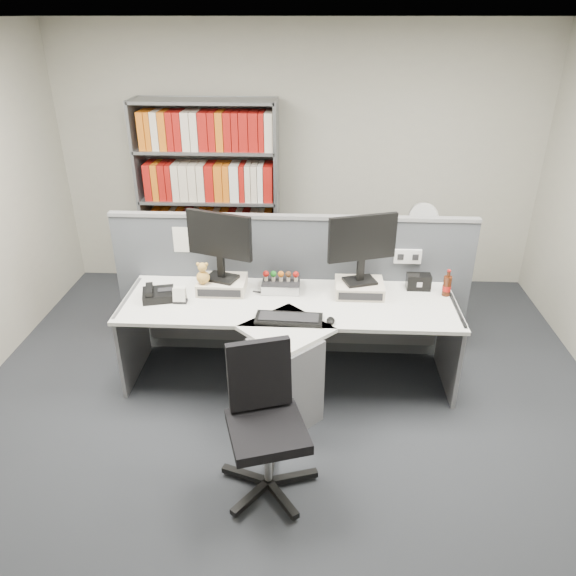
# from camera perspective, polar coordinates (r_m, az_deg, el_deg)

# --- Properties ---
(ground) EXTENTS (5.50, 5.50, 0.00)m
(ground) POSITION_cam_1_polar(r_m,az_deg,el_deg) (4.00, -0.50, -16.15)
(ground) COLOR #2C2E34
(ground) RESTS_ON ground
(room_shell) EXTENTS (5.04, 5.54, 2.72)m
(room_shell) POSITION_cam_1_polar(r_m,az_deg,el_deg) (3.08, -0.64, 9.07)
(room_shell) COLOR #AEAB9B
(room_shell) RESTS_ON ground
(partition) EXTENTS (3.00, 0.08, 1.27)m
(partition) POSITION_cam_1_polar(r_m,az_deg,el_deg) (4.67, 0.44, 0.33)
(partition) COLOR #4A4E54
(partition) RESTS_ON ground
(desk) EXTENTS (2.60, 1.20, 0.72)m
(desk) POSITION_cam_1_polar(r_m,az_deg,el_deg) (4.19, -0.04, -6.01)
(desk) COLOR white
(desk) RESTS_ON ground
(monitor_riser_left) EXTENTS (0.38, 0.31, 0.10)m
(monitor_riser_left) POSITION_cam_1_polar(r_m,az_deg,el_deg) (4.43, -6.89, 0.34)
(monitor_riser_left) COLOR beige
(monitor_riser_left) RESTS_ON desk
(monitor_riser_right) EXTENTS (0.38, 0.31, 0.10)m
(monitor_riser_right) POSITION_cam_1_polar(r_m,az_deg,el_deg) (4.38, 7.44, 0.00)
(monitor_riser_right) COLOR beige
(monitor_riser_right) RESTS_ON desk
(monitor_left) EXTENTS (0.53, 0.25, 0.56)m
(monitor_left) POSITION_cam_1_polar(r_m,az_deg,el_deg) (4.27, -7.15, 4.93)
(monitor_left) COLOR black
(monitor_left) RESTS_ON monitor_riser_left
(monitor_right) EXTENTS (0.53, 0.24, 0.56)m
(monitor_right) POSITION_cam_1_polar(r_m,az_deg,el_deg) (4.23, 7.74, 4.64)
(monitor_right) COLOR black
(monitor_right) RESTS_ON monitor_riser_right
(desktop_pc) EXTENTS (0.30, 0.27, 0.08)m
(desktop_pc) POSITION_cam_1_polar(r_m,az_deg,el_deg) (4.43, -0.73, 0.39)
(desktop_pc) COLOR black
(desktop_pc) RESTS_ON desk
(figurines) EXTENTS (0.29, 0.05, 0.09)m
(figurines) POSITION_cam_1_polar(r_m,az_deg,el_deg) (4.37, -0.75, 1.36)
(figurines) COLOR beige
(figurines) RESTS_ON desktop_pc
(keyboard) EXTENTS (0.50, 0.21, 0.03)m
(keyboard) POSITION_cam_1_polar(r_m,az_deg,el_deg) (3.98, 0.09, -3.21)
(keyboard) COLOR black
(keyboard) RESTS_ON desk
(mouse) EXTENTS (0.06, 0.10, 0.04)m
(mouse) POSITION_cam_1_polar(r_m,az_deg,el_deg) (3.97, 4.47, -3.40)
(mouse) COLOR black
(mouse) RESTS_ON desk
(desk_phone) EXTENTS (0.29, 0.27, 0.10)m
(desk_phone) POSITION_cam_1_polar(r_m,az_deg,el_deg) (4.39, -13.45, -0.63)
(desk_phone) COLOR black
(desk_phone) RESTS_ON desk
(desk_calendar) EXTENTS (0.11, 0.08, 0.13)m
(desk_calendar) POSITION_cam_1_polar(r_m,az_deg,el_deg) (4.29, -11.22, -0.83)
(desk_calendar) COLOR black
(desk_calendar) RESTS_ON desk
(plush_toy) EXTENTS (0.10, 0.10, 0.18)m
(plush_toy) POSITION_cam_1_polar(r_m,az_deg,el_deg) (4.32, -8.87, 1.39)
(plush_toy) COLOR gold
(plush_toy) RESTS_ON monitor_riser_left
(speaker) EXTENTS (0.19, 0.11, 0.13)m
(speaker) POSITION_cam_1_polar(r_m,az_deg,el_deg) (4.54, 13.45, 0.64)
(speaker) COLOR black
(speaker) RESTS_ON desk
(cola_bottle) EXTENTS (0.07, 0.07, 0.22)m
(cola_bottle) POSITION_cam_1_polar(r_m,az_deg,el_deg) (4.48, 16.24, 0.21)
(cola_bottle) COLOR #3F190A
(cola_bottle) RESTS_ON desk
(shelving_unit) EXTENTS (1.41, 0.40, 2.00)m
(shelving_unit) POSITION_cam_1_polar(r_m,az_deg,el_deg) (5.75, -8.15, 8.78)
(shelving_unit) COLOR slate
(shelving_unit) RESTS_ON ground
(filing_cabinet) EXTENTS (0.45, 0.61, 0.70)m
(filing_cabinet) POSITION_cam_1_polar(r_m,az_deg,el_deg) (5.56, 13.19, 0.70)
(filing_cabinet) COLOR slate
(filing_cabinet) RESTS_ON ground
(desk_fan) EXTENTS (0.27, 0.16, 0.45)m
(desk_fan) POSITION_cam_1_polar(r_m,az_deg,el_deg) (5.32, 13.90, 6.85)
(desk_fan) COLOR white
(desk_fan) RESTS_ON filing_cabinet
(office_chair) EXTENTS (0.63, 0.61, 0.95)m
(office_chair) POSITION_cam_1_polar(r_m,az_deg,el_deg) (3.45, -2.46, -13.30)
(office_chair) COLOR silver
(office_chair) RESTS_ON ground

